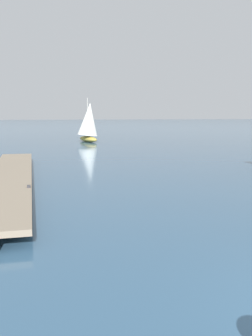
# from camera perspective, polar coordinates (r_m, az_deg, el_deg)

# --- Properties ---
(floating_dock) EXTENTS (2.18, 17.39, 0.53)m
(floating_dock) POSITION_cam_1_polar(r_m,az_deg,el_deg) (17.30, -16.88, -1.11)
(floating_dock) COLOR gray
(floating_dock) RESTS_ON ground
(distant_sailboat) EXTENTS (2.97, 4.47, 4.74)m
(distant_sailboat) POSITION_cam_1_polar(r_m,az_deg,el_deg) (41.74, -5.59, 6.84)
(distant_sailboat) COLOR gold
(distant_sailboat) RESTS_ON ground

